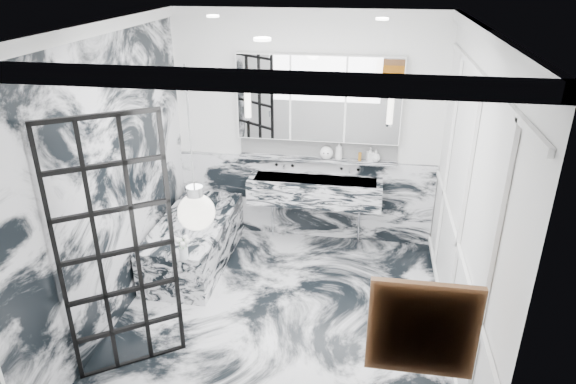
% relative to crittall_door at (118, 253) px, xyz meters
% --- Properties ---
extents(floor, '(3.60, 3.60, 0.00)m').
position_rel_crittall_door_xyz_m(floor, '(1.18, 0.80, -1.13)').
color(floor, silver).
rests_on(floor, ground).
extents(ceiling, '(3.60, 3.60, 0.00)m').
position_rel_crittall_door_xyz_m(ceiling, '(1.18, 0.80, 1.67)').
color(ceiling, white).
rests_on(ceiling, wall_back).
extents(wall_back, '(3.60, 0.00, 3.60)m').
position_rel_crittall_door_xyz_m(wall_back, '(1.18, 2.60, 0.27)').
color(wall_back, white).
rests_on(wall_back, floor).
extents(wall_front, '(3.60, 0.00, 3.60)m').
position_rel_crittall_door_xyz_m(wall_front, '(1.18, -1.00, 0.27)').
color(wall_front, white).
rests_on(wall_front, floor).
extents(wall_left, '(0.00, 3.60, 3.60)m').
position_rel_crittall_door_xyz_m(wall_left, '(-0.42, 0.80, 0.27)').
color(wall_left, white).
rests_on(wall_left, floor).
extents(wall_right, '(0.00, 3.60, 3.60)m').
position_rel_crittall_door_xyz_m(wall_right, '(2.78, 0.80, 0.27)').
color(wall_right, white).
rests_on(wall_right, floor).
extents(marble_clad_back, '(3.18, 0.05, 1.05)m').
position_rel_crittall_door_xyz_m(marble_clad_back, '(1.18, 2.58, -0.60)').
color(marble_clad_back, silver).
rests_on(marble_clad_back, floor).
extents(marble_clad_left, '(0.02, 3.56, 2.68)m').
position_rel_crittall_door_xyz_m(marble_clad_left, '(-0.41, 0.80, 0.21)').
color(marble_clad_left, silver).
rests_on(marble_clad_left, floor).
extents(panel_molding, '(0.03, 3.40, 2.30)m').
position_rel_crittall_door_xyz_m(panel_molding, '(2.76, 0.80, 0.17)').
color(panel_molding, white).
rests_on(panel_molding, floor).
extents(soap_bottle_a, '(0.09, 0.09, 0.22)m').
position_rel_crittall_door_xyz_m(soap_bottle_a, '(1.59, 2.51, 0.07)').
color(soap_bottle_a, '#8C5919').
rests_on(soap_bottle_a, ledge).
extents(soap_bottle_b, '(0.10, 0.10, 0.17)m').
position_rel_crittall_door_xyz_m(soap_bottle_b, '(1.96, 2.51, 0.05)').
color(soap_bottle_b, '#4C4C51').
rests_on(soap_bottle_b, ledge).
extents(soap_bottle_c, '(0.13, 0.13, 0.14)m').
position_rel_crittall_door_xyz_m(soap_bottle_c, '(2.02, 2.51, 0.04)').
color(soap_bottle_c, silver).
rests_on(soap_bottle_c, ledge).
extents(face_pot, '(0.16, 0.16, 0.16)m').
position_rel_crittall_door_xyz_m(face_pot, '(1.44, 2.51, 0.04)').
color(face_pot, white).
rests_on(face_pot, ledge).
extents(amber_bottle, '(0.04, 0.04, 0.10)m').
position_rel_crittall_door_xyz_m(amber_bottle, '(1.84, 2.51, 0.01)').
color(amber_bottle, '#8C5919').
rests_on(amber_bottle, ledge).
extents(flower_vase, '(0.09, 0.09, 0.12)m').
position_rel_crittall_door_xyz_m(flower_vase, '(0.19, 0.90, -0.52)').
color(flower_vase, silver).
rests_on(flower_vase, bathtub).
extents(crittall_door, '(0.75, 0.53, 2.25)m').
position_rel_crittall_door_xyz_m(crittall_door, '(0.00, 0.00, 0.00)').
color(crittall_door, black).
rests_on(crittall_door, floor).
extents(artwork, '(0.49, 0.05, 0.49)m').
position_rel_crittall_door_xyz_m(artwork, '(2.28, -0.96, 0.31)').
color(artwork, '#B36712').
rests_on(artwork, wall_front).
extents(pendant_light, '(0.23, 0.23, 0.23)m').
position_rel_crittall_door_xyz_m(pendant_light, '(0.91, -0.60, 0.73)').
color(pendant_light, white).
rests_on(pendant_light, ceiling).
extents(trough_sink, '(1.60, 0.45, 0.30)m').
position_rel_crittall_door_xyz_m(trough_sink, '(1.33, 2.36, -0.40)').
color(trough_sink, silver).
rests_on(trough_sink, wall_back).
extents(ledge, '(1.90, 0.14, 0.04)m').
position_rel_crittall_door_xyz_m(ledge, '(1.33, 2.52, -0.06)').
color(ledge, silver).
rests_on(ledge, wall_back).
extents(subway_tile, '(1.90, 0.03, 0.23)m').
position_rel_crittall_door_xyz_m(subway_tile, '(1.33, 2.58, 0.08)').
color(subway_tile, white).
rests_on(subway_tile, wall_back).
extents(mirror_cabinet, '(1.90, 0.16, 1.00)m').
position_rel_crittall_door_xyz_m(mirror_cabinet, '(1.33, 2.53, 0.69)').
color(mirror_cabinet, white).
rests_on(mirror_cabinet, wall_back).
extents(sconce_left, '(0.07, 0.07, 0.40)m').
position_rel_crittall_door_xyz_m(sconce_left, '(0.51, 2.43, 0.65)').
color(sconce_left, white).
rests_on(sconce_left, mirror_cabinet).
extents(sconce_right, '(0.07, 0.07, 0.40)m').
position_rel_crittall_door_xyz_m(sconce_right, '(2.15, 2.43, 0.65)').
color(sconce_right, white).
rests_on(sconce_right, mirror_cabinet).
extents(bathtub, '(0.75, 1.65, 0.55)m').
position_rel_crittall_door_xyz_m(bathtub, '(0.00, 1.70, -0.85)').
color(bathtub, silver).
rests_on(bathtub, floor).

